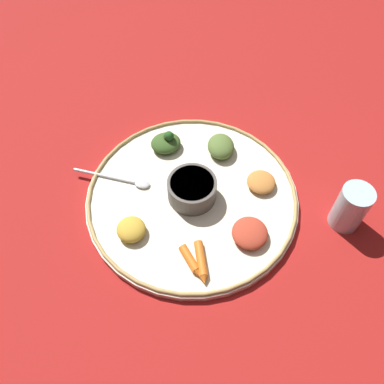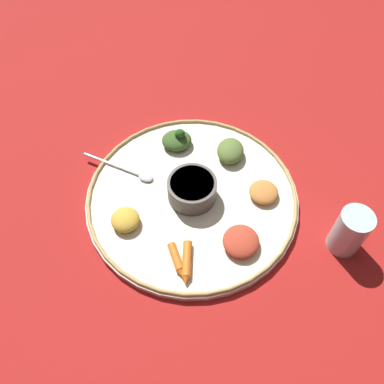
# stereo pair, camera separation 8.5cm
# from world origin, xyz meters

# --- Properties ---
(ground_plane) EXTENTS (2.40, 2.40, 0.00)m
(ground_plane) POSITION_xyz_m (0.00, 0.00, 0.00)
(ground_plane) COLOR maroon
(platter) EXTENTS (0.45, 0.45, 0.02)m
(platter) POSITION_xyz_m (0.00, 0.00, 0.01)
(platter) COLOR beige
(platter) RESTS_ON ground_plane
(platter_rim) EXTENTS (0.45, 0.45, 0.01)m
(platter_rim) POSITION_xyz_m (0.00, 0.00, 0.02)
(platter_rim) COLOR tan
(platter_rim) RESTS_ON platter
(center_bowl) EXTENTS (0.10, 0.10, 0.05)m
(center_bowl) POSITION_xyz_m (0.00, 0.00, 0.04)
(center_bowl) COLOR #4C4742
(center_bowl) RESTS_ON platter
(spoon) EXTENTS (0.13, 0.14, 0.01)m
(spoon) POSITION_xyz_m (0.11, 0.11, 0.02)
(spoon) COLOR silver
(spoon) RESTS_ON platter
(greens_pile) EXTENTS (0.07, 0.08, 0.05)m
(greens_pile) POSITION_xyz_m (0.15, -0.01, 0.03)
(greens_pile) COLOR #385623
(greens_pile) RESTS_ON platter
(carrot_near_spoon) EXTENTS (0.07, 0.02, 0.02)m
(carrot_near_spoon) POSITION_xyz_m (-0.14, 0.08, 0.02)
(carrot_near_spoon) COLOR orange
(carrot_near_spoon) RESTS_ON platter
(carrot_outer) EXTENTS (0.09, 0.05, 0.02)m
(carrot_outer) POSITION_xyz_m (-0.15, 0.06, 0.02)
(carrot_outer) COLOR orange
(carrot_outer) RESTS_ON platter
(mound_berbere_red) EXTENTS (0.10, 0.10, 0.03)m
(mound_berbere_red) POSITION_xyz_m (-0.14, -0.05, 0.03)
(mound_berbere_red) COLOR #B73D28
(mound_berbere_red) RESTS_ON platter
(mound_squash) EXTENTS (0.07, 0.07, 0.02)m
(mound_squash) POSITION_xyz_m (-0.05, -0.15, 0.03)
(mound_squash) COLOR #C67A38
(mound_squash) RESTS_ON platter
(mound_collards) EXTENTS (0.09, 0.09, 0.03)m
(mound_collards) POSITION_xyz_m (0.08, -0.12, 0.03)
(mound_collards) COLOR #567033
(mound_collards) RESTS_ON platter
(mound_lentil_yellow) EXTENTS (0.06, 0.06, 0.03)m
(mound_lentil_yellow) POSITION_xyz_m (-0.02, 0.15, 0.03)
(mound_lentil_yellow) COLOR gold
(mound_lentil_yellow) RESTS_ON platter
(drinking_glass) EXTENTS (0.06, 0.06, 0.10)m
(drinking_glass) POSITION_xyz_m (-0.20, -0.25, 0.04)
(drinking_glass) COLOR silver
(drinking_glass) RESTS_ON ground_plane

